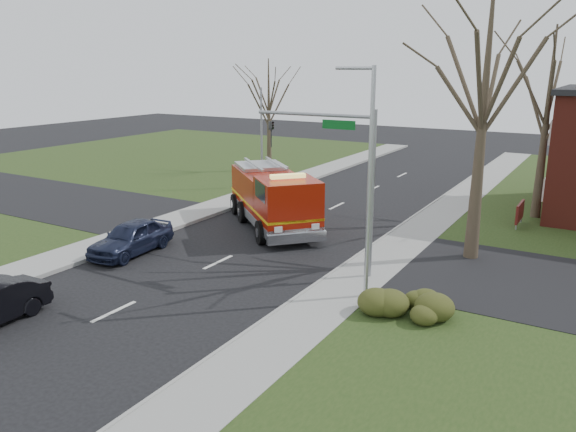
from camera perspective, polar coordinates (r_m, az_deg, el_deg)
The scene contains 13 objects.
ground at distance 24.99m, azimuth -7.11°, elevation -4.70°, with size 120.00×120.00×0.00m, color black.
sidewalk_right at distance 21.95m, azimuth 5.95°, elevation -7.29°, with size 2.40×80.00×0.15m, color gray.
sidewalk_left at distance 29.02m, azimuth -16.89°, elevation -2.30°, with size 2.40×80.00×0.15m, color gray.
health_center_sign at distance 32.19m, azimuth 22.48°, elevation 0.36°, with size 0.12×2.00×1.40m.
hedge_corner at distance 19.97m, azimuth 12.15°, elevation -8.30°, with size 2.80×2.00×0.90m, color #2A3112.
bare_tree_near at distance 25.08m, azimuth 19.39°, elevation 11.98°, with size 6.00×6.00×12.00m.
bare_tree_far at distance 33.79m, azimuth 24.93°, elevation 10.41°, with size 5.25×5.25×10.50m.
bare_tree_left at distance 45.78m, azimuth -1.97°, elevation 11.42°, with size 4.50×4.50×9.00m.
traffic_signal_mast at distance 22.41m, azimuth 5.57°, elevation 5.51°, with size 5.29×0.18×6.80m.
streetlight_pole at distance 19.87m, azimuth 8.15°, elevation 3.77°, with size 1.48×0.16×8.40m.
utility_pole_far at distance 39.22m, azimuth -2.70°, elevation 7.80°, with size 0.14×0.14×7.00m, color gray.
fire_engine at distance 29.83m, azimuth -1.48°, elevation 1.69°, with size 8.05×7.71×3.36m.
parked_car_maroon at distance 26.76m, azimuth -15.64°, elevation -2.10°, with size 1.81×4.49×1.53m, color #181E36.
Camera 1 is at (14.52, -18.56, 8.34)m, focal length 35.00 mm.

